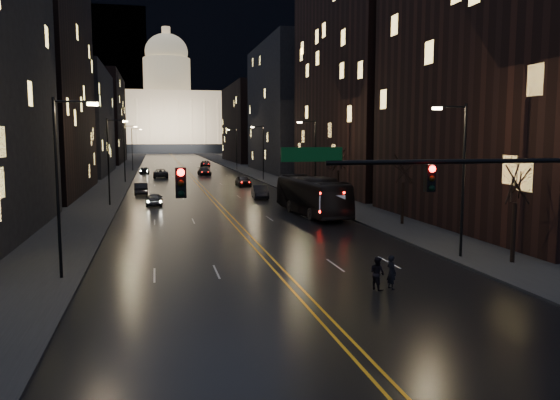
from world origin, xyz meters
TOP-DOWN VIEW (x-y plane):
  - ground at (0.00, 0.00)m, footprint 900.00×900.00m
  - road at (0.00, 130.00)m, footprint 20.00×320.00m
  - sidewalk_left at (-14.00, 130.00)m, footprint 8.00×320.00m
  - sidewalk_right at (14.00, 130.00)m, footprint 8.00×320.00m
  - center_line at (0.00, 130.00)m, footprint 0.62×320.00m
  - building_left_mid at (-21.00, 54.00)m, footprint 12.00×30.00m
  - building_left_far at (-21.00, 92.00)m, footprint 12.00×34.00m
  - building_left_dist at (-21.00, 140.00)m, footprint 12.00×40.00m
  - building_right_near at (21.00, 20.00)m, footprint 12.00×26.00m
  - building_right_tall at (21.00, 50.00)m, footprint 12.00×30.00m
  - building_right_mid at (21.00, 92.00)m, footprint 12.00×34.00m
  - building_right_dist at (21.00, 140.00)m, footprint 12.00×40.00m
  - mountain_ridge at (40.00, 380.00)m, footprint 520.00×60.00m
  - capitol at (0.00, 250.00)m, footprint 90.00×50.00m
  - traffic_signal at (5.91, -0.00)m, footprint 17.29×0.45m
  - streetlamp_right_near at (10.81, 10.00)m, footprint 2.13×0.25m
  - streetlamp_left_near at (-10.81, 10.00)m, footprint 2.13×0.25m
  - streetlamp_right_mid at (10.81, 40.00)m, footprint 2.13×0.25m
  - streetlamp_left_mid at (-10.81, 40.00)m, footprint 2.13×0.25m
  - streetlamp_right_far at (10.81, 70.00)m, footprint 2.13×0.25m
  - streetlamp_left_far at (-10.81, 70.00)m, footprint 2.13×0.25m
  - streetlamp_right_dist at (10.81, 100.00)m, footprint 2.13×0.25m
  - streetlamp_left_dist at (-10.81, 100.00)m, footprint 2.13×0.25m
  - tree_right_near at (13.00, 8.00)m, footprint 2.40×2.40m
  - tree_right_mid at (13.00, 22.00)m, footprint 2.40×2.40m
  - tree_right_far at (13.00, 38.00)m, footprint 2.40×2.40m
  - bus at (7.61, 29.62)m, footprint 3.88×12.75m
  - oncoming_car_a at (-6.53, 39.39)m, footprint 1.79×4.18m
  - oncoming_car_b at (-8.11, 50.98)m, footprint 1.69×4.62m
  - oncoming_car_c at (-5.48, 79.74)m, footprint 2.62×5.57m
  - oncoming_car_d at (-8.50, 90.92)m, footprint 2.11×4.59m
  - receding_car_a at (5.42, 43.58)m, footprint 2.00×4.82m
  - receding_car_b at (6.05, 59.97)m, footprint 2.00×4.68m
  - receding_car_c at (2.50, 83.71)m, footprint 2.42×5.17m
  - receding_car_d at (5.51, 115.22)m, footprint 2.89×5.39m
  - pedestrian_a at (4.34, 4.94)m, footprint 0.50×0.66m
  - pedestrian_b at (3.66, 5.00)m, footprint 0.67×0.87m

SIDE VIEW (x-z plane):
  - ground at x=0.00m, z-range 0.00..0.00m
  - road at x=0.00m, z-range 0.00..0.02m
  - center_line at x=0.00m, z-range 0.02..0.03m
  - sidewalk_left at x=-14.00m, z-range 0.00..0.16m
  - sidewalk_right at x=14.00m, z-range 0.00..0.16m
  - oncoming_car_d at x=-8.50m, z-range 0.00..1.30m
  - oncoming_car_a at x=-6.53m, z-range 0.00..1.41m
  - receding_car_d at x=5.51m, z-range 0.00..1.44m
  - receding_car_c at x=2.50m, z-range 0.00..1.46m
  - oncoming_car_b at x=-8.11m, z-range 0.00..1.51m
  - oncoming_car_c at x=-5.48m, z-range 0.00..1.54m
  - receding_car_a at x=5.42m, z-range 0.00..1.55m
  - pedestrian_b at x=3.66m, z-range 0.00..1.58m
  - receding_car_b at x=6.05m, z-range 0.00..1.58m
  - pedestrian_a at x=4.34m, z-range 0.00..1.63m
  - bus at x=7.61m, z-range 0.00..3.50m
  - tree_right_near at x=13.00m, z-range 1.20..7.85m
  - tree_right_mid at x=13.00m, z-range 1.20..7.85m
  - tree_right_far at x=13.00m, z-range 1.20..7.85m
  - streetlamp_right_near at x=10.81m, z-range 0.58..9.58m
  - streetlamp_left_near at x=-10.81m, z-range 0.58..9.58m
  - streetlamp_right_mid at x=10.81m, z-range 0.58..9.58m
  - streetlamp_left_mid at x=-10.81m, z-range 0.58..9.58m
  - streetlamp_right_far at x=10.81m, z-range 0.58..9.58m
  - streetlamp_left_far at x=-10.81m, z-range 0.58..9.58m
  - streetlamp_right_dist at x=10.81m, z-range 0.58..9.58m
  - streetlamp_left_dist at x=-10.81m, z-range 0.58..9.58m
  - traffic_signal at x=5.91m, z-range 1.60..8.60m
  - building_left_far at x=-21.00m, z-range 0.00..20.00m
  - building_right_dist at x=21.00m, z-range 0.00..22.00m
  - building_left_dist at x=-21.00m, z-range 0.00..24.00m
  - building_right_near at x=21.00m, z-range 0.00..24.00m
  - building_right_mid at x=21.00m, z-range 0.00..26.00m
  - building_left_mid at x=-21.00m, z-range 0.00..28.00m
  - capitol at x=0.00m, z-range -12.10..46.40m
  - building_right_tall at x=21.00m, z-range 0.00..38.00m
  - mountain_ridge at x=40.00m, z-range 0.00..130.00m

